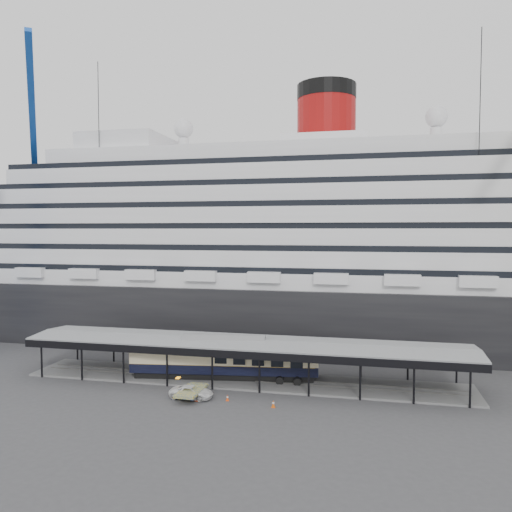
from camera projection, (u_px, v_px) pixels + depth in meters
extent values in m
plane|color=#3A3A3D|center=(234.00, 393.00, 58.20)|extent=(200.00, 200.00, 0.00)
cube|color=black|center=(280.00, 309.00, 89.15)|extent=(130.00, 30.00, 10.00)
cylinder|color=maroon|center=(326.00, 124.00, 85.73)|extent=(10.00, 10.00, 9.00)
cylinder|color=black|center=(326.00, 93.00, 85.46)|extent=(10.10, 10.10, 2.50)
sphere|color=silver|center=(184.00, 128.00, 91.31)|extent=(3.60, 3.60, 3.60)
sphere|color=silver|center=(436.00, 117.00, 81.84)|extent=(3.60, 3.60, 3.60)
cube|color=slate|center=(244.00, 380.00, 63.07)|extent=(56.00, 8.00, 0.24)
cube|color=slate|center=(243.00, 380.00, 62.36)|extent=(54.00, 0.08, 0.10)
cube|color=slate|center=(245.00, 377.00, 63.77)|extent=(54.00, 0.08, 0.10)
cube|color=black|center=(235.00, 355.00, 58.46)|extent=(56.00, 0.18, 0.90)
cube|color=black|center=(252.00, 339.00, 67.23)|extent=(56.00, 0.18, 0.90)
cube|color=slate|center=(244.00, 340.00, 62.81)|extent=(56.00, 9.00, 0.24)
cube|color=blue|center=(32.00, 104.00, 79.72)|extent=(12.92, 17.86, 16.80)
cylinder|color=black|center=(100.00, 203.00, 84.46)|extent=(0.12, 0.12, 47.21)
cylinder|color=black|center=(478.00, 198.00, 70.20)|extent=(0.12, 0.12, 47.21)
imported|color=silver|center=(192.00, 392.00, 56.58)|extent=(5.01, 2.42, 1.38)
cube|color=black|center=(224.00, 375.00, 63.61)|extent=(22.87, 5.49, 0.76)
cube|color=black|center=(224.00, 367.00, 63.56)|extent=(24.00, 6.06, 1.19)
cube|color=beige|center=(224.00, 357.00, 63.49)|extent=(24.01, 6.10, 1.41)
cube|color=black|center=(224.00, 350.00, 63.44)|extent=(24.00, 6.06, 0.43)
cube|color=red|center=(197.00, 401.00, 55.73)|extent=(0.56, 0.56, 0.03)
cone|color=red|center=(197.00, 397.00, 55.70)|extent=(0.47, 0.47, 0.83)
cylinder|color=white|center=(197.00, 396.00, 55.70)|extent=(0.26, 0.26, 0.16)
cube|color=#E5440C|center=(227.00, 401.00, 55.75)|extent=(0.42, 0.42, 0.03)
cone|color=#E5440C|center=(227.00, 398.00, 55.74)|extent=(0.36, 0.36, 0.67)
cylinder|color=white|center=(227.00, 397.00, 55.73)|extent=(0.21, 0.21, 0.13)
cube|color=#D9530C|center=(273.00, 407.00, 53.64)|extent=(0.45, 0.45, 0.03)
cone|color=#D9530C|center=(273.00, 404.00, 53.62)|extent=(0.38, 0.38, 0.79)
cylinder|color=white|center=(273.00, 403.00, 53.62)|extent=(0.25, 0.25, 0.15)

